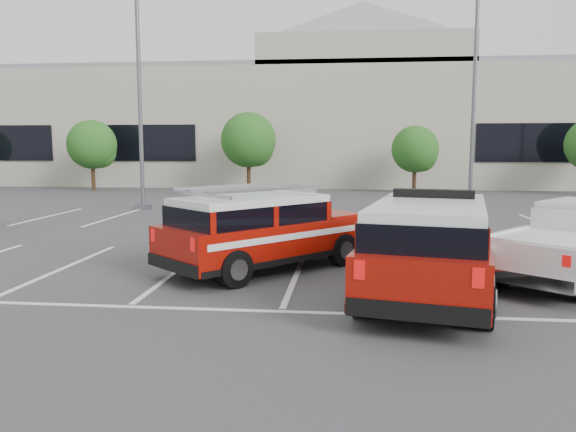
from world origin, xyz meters
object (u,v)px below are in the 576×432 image
object	(u,v)px
convention_building	(337,121)
light_pole_left	(139,91)
light_pole_mid	(474,96)
fire_chief_suv	(430,254)
tree_mid_right	(417,151)
ladder_suv	(263,236)
tree_mid_left	(250,142)
tree_left	(94,146)

from	to	relation	value
convention_building	light_pole_left	xyz separation A→B (m)	(-8.18, -19.86, 0.47)
light_pole_mid	fire_chief_suv	world-z (taller)	light_pole_mid
tree_mid_right	fire_chief_suv	xyz separation A→B (m)	(-2.46, -23.59, -1.69)
convention_building	ladder_suv	distance (m)	31.77
tree_mid_right	light_pole_mid	bearing A→B (deg)	-72.48
tree_mid_left	ladder_suv	world-z (taller)	tree_mid_left
tree_mid_left	tree_mid_right	world-z (taller)	tree_mid_left
tree_mid_left	convention_building	bearing A→B (deg)	62.60
tree_left	tree_mid_right	size ratio (longest dim) A/B	1.11
tree_left	light_pole_left	size ratio (longest dim) A/B	0.43
light_pole_left	fire_chief_suv	xyz separation A→B (m)	(10.63, -13.55, -4.38)
light_pole_left	light_pole_mid	world-z (taller)	same
convention_building	tree_left	size ratio (longest dim) A/B	13.58
convention_building	light_pole_mid	bearing A→B (deg)	-66.74
convention_building	ladder_suv	bearing A→B (deg)	-91.78
light_pole_left	ladder_suv	xyz separation A→B (m)	(7.20, -11.64, -4.42)
light_pole_mid	fire_chief_suv	xyz separation A→B (m)	(-4.37, -17.55, -4.38)
tree_mid_right	ladder_suv	size ratio (longest dim) A/B	0.81
tree_mid_right	ladder_suv	world-z (taller)	tree_mid_right
light_pole_mid	convention_building	bearing A→B (deg)	113.26
fire_chief_suv	tree_mid_left	bearing A→B (deg)	119.62
tree_mid_right	fire_chief_suv	bearing A→B (deg)	-95.94
tree_left	ladder_suv	xyz separation A→B (m)	(14.11, -21.69, -2.00)
fire_chief_suv	tree_mid_right	bearing A→B (deg)	95.94
fire_chief_suv	ladder_suv	xyz separation A→B (m)	(-3.43, 1.90, -0.04)
fire_chief_suv	ladder_suv	world-z (taller)	fire_chief_suv
tree_left	tree_mid_right	distance (m)	20.00
tree_left	tree_mid_left	distance (m)	10.00
convention_building	tree_left	xyz separation A→B (m)	(-15.09, -9.82, -1.95)
convention_building	light_pole_mid	xyz separation A→B (m)	(6.82, -15.86, 0.47)
tree_mid_right	light_pole_mid	world-z (taller)	light_pole_mid
tree_mid_left	fire_chief_suv	size ratio (longest dim) A/B	0.82
tree_left	tree_mid_right	xyz separation A→B (m)	(20.00, -0.00, -0.27)
tree_mid_left	tree_mid_right	xyz separation A→B (m)	(10.00, -0.00, -0.54)
light_pole_left	fire_chief_suv	size ratio (longest dim) A/B	1.73
fire_chief_suv	light_pole_left	bearing A→B (deg)	140.02
tree_mid_left	light_pole_left	size ratio (longest dim) A/B	0.47
light_pole_mid	ladder_suv	size ratio (longest dim) A/B	2.09
light_pole_left	light_pole_mid	bearing A→B (deg)	14.93
convention_building	fire_chief_suv	world-z (taller)	convention_building
convention_building	tree_mid_left	world-z (taller)	convention_building
tree_mid_right	light_pole_left	bearing A→B (deg)	-142.50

